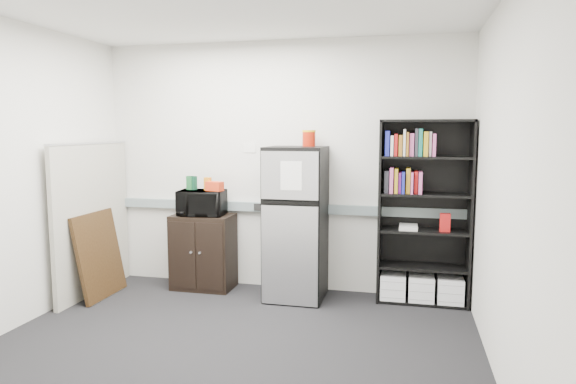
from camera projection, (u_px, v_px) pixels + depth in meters
The scene contains 17 objects.
floor at pixel (228, 351), 4.08m from camera, with size 4.00×4.00×0.00m, color black.
wall_back at pixel (280, 167), 5.61m from camera, with size 4.00×0.02×2.70m, color silver.
wall_right at pixel (505, 189), 3.47m from camera, with size 0.02×3.50×2.70m, color silver.
wall_left at pixel (3, 177), 4.37m from camera, with size 0.02×3.50×2.70m, color silver.
electrical_raceway at pixel (280, 208), 5.64m from camera, with size 3.92×0.05×0.10m, color gray.
wall_note at pixel (250, 148), 5.66m from camera, with size 0.14×0.00×0.10m, color white.
bookshelf at pixel (424, 214), 5.14m from camera, with size 0.90×0.34×1.85m.
cubicle_partition at pixel (92, 218), 5.46m from camera, with size 0.06×1.30×1.62m.
cabinet at pixel (203, 252), 5.67m from camera, with size 0.66×0.44×0.82m.
microwave at pixel (202, 203), 5.59m from camera, with size 0.49×0.33×0.27m, color black.
snack_box_a at pixel (190, 183), 5.63m from camera, with size 0.07×0.05×0.15m, color #19582A.
snack_box_b at pixel (193, 183), 5.62m from camera, with size 0.07×0.05×0.15m, color #0C3823.
snack_box_c at pixel (208, 184), 5.58m from camera, with size 0.07×0.05×0.14m, color #C67512.
snack_bag at pixel (215, 186), 5.51m from camera, with size 0.18×0.10×0.10m, color red.
refrigerator at pixel (296, 223), 5.30m from camera, with size 0.59×0.62×1.58m.
coffee_can at pixel (309, 137), 5.30m from camera, with size 0.14×0.14×0.19m.
framed_poster at pixel (100, 255), 5.38m from camera, with size 0.20×0.70×0.89m.
Camera 1 is at (1.36, -3.69, 1.75)m, focal length 32.00 mm.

